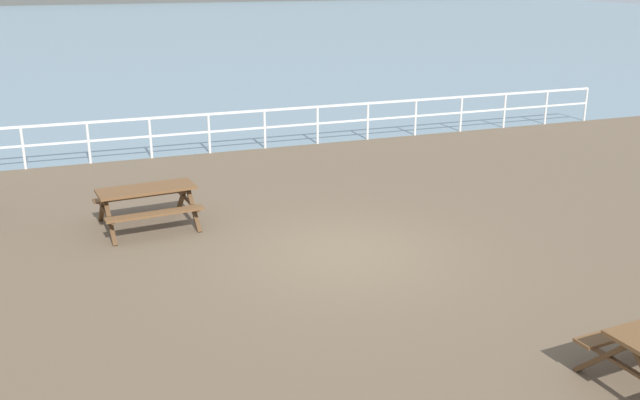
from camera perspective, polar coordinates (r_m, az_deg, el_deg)
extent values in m
cube|color=brown|center=(12.52, 2.03, -4.62)|extent=(30.00, 24.00, 0.20)
cube|color=gray|center=(63.76, -16.60, 13.11)|extent=(142.00, 90.00, 0.01)
cube|color=#4C4C47|center=(106.63, -18.40, 14.67)|extent=(142.00, 6.00, 1.80)
cube|color=white|center=(19.31, -6.68, 6.97)|extent=(23.00, 0.06, 0.06)
cube|color=white|center=(19.40, -6.63, 5.60)|extent=(23.00, 0.05, 0.05)
cylinder|color=white|center=(18.94, -22.62, 3.85)|extent=(0.07, 0.07, 1.05)
cylinder|color=white|center=(18.92, -18.00, 4.35)|extent=(0.07, 0.07, 1.05)
cylinder|color=white|center=(19.03, -13.38, 4.82)|extent=(0.07, 0.07, 1.05)
cylinder|color=white|center=(19.25, -8.85, 5.25)|extent=(0.07, 0.07, 1.05)
cylinder|color=white|center=(19.60, -4.44, 5.64)|extent=(0.07, 0.07, 1.05)
cylinder|color=white|center=(20.06, -0.20, 5.98)|extent=(0.07, 0.07, 1.05)
cylinder|color=white|center=(20.62, 3.83, 6.28)|extent=(0.07, 0.07, 1.05)
cylinder|color=white|center=(21.28, 7.63, 6.53)|extent=(0.07, 0.07, 1.05)
cylinder|color=white|center=(22.03, 11.20, 6.74)|extent=(0.07, 0.07, 1.05)
cylinder|color=white|center=(22.85, 14.52, 6.91)|extent=(0.07, 0.07, 1.05)
cylinder|color=white|center=(23.75, 17.60, 7.04)|extent=(0.07, 0.07, 1.05)
cylinder|color=white|center=(24.70, 20.46, 7.15)|extent=(0.07, 0.07, 1.05)
cube|color=brown|center=(13.86, -13.71, 0.86)|extent=(1.86, 0.88, 0.05)
cube|color=brown|center=(14.53, -14.17, 0.38)|extent=(1.82, 0.44, 0.04)
cube|color=brown|center=(13.37, -13.02, -1.07)|extent=(1.82, 0.44, 0.04)
cube|color=#50351E|center=(14.49, -10.94, 0.24)|extent=(0.16, 0.80, 0.79)
cube|color=#50351E|center=(13.80, -10.10, -0.61)|extent=(0.16, 0.80, 0.79)
cube|color=#50351E|center=(14.13, -10.54, 0.00)|extent=(0.21, 1.50, 0.04)
cube|color=#50351E|center=(14.19, -17.00, -0.61)|extent=(0.16, 0.80, 0.79)
cube|color=#50351E|center=(13.49, -16.46, -1.53)|extent=(0.16, 0.80, 0.79)
cube|color=#50351E|center=(13.83, -16.75, -0.88)|extent=(0.21, 1.50, 0.04)
cube|color=brown|center=(9.84, 23.86, -9.39)|extent=(1.82, 0.42, 0.04)
cube|color=#50351E|center=(9.20, 21.66, -11.59)|extent=(0.15, 0.80, 0.79)
cube|color=#50351E|center=(8.97, 23.45, -12.31)|extent=(0.19, 1.50, 0.04)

